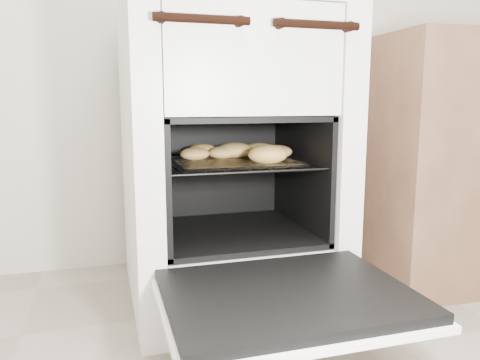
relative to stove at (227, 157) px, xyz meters
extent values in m
cube|color=white|center=(0.00, 0.01, 0.01)|extent=(0.63, 0.67, 0.97)
cylinder|color=black|center=(-0.15, -0.34, 0.37)|extent=(0.23, 0.02, 0.02)
cylinder|color=black|center=(0.15, -0.34, 0.37)|extent=(0.23, 0.02, 0.02)
cube|color=black|center=(0.00, -0.53, -0.25)|extent=(0.55, 0.42, 0.03)
cube|color=white|center=(0.00, -0.53, -0.27)|extent=(0.57, 0.44, 0.02)
cylinder|color=black|center=(-0.23, -0.07, -0.01)|extent=(0.01, 0.44, 0.01)
cylinder|color=black|center=(0.23, -0.07, -0.01)|extent=(0.01, 0.44, 0.01)
cylinder|color=black|center=(0.00, -0.28, -0.01)|extent=(0.45, 0.01, 0.01)
cylinder|color=black|center=(0.00, 0.14, -0.01)|extent=(0.45, 0.01, 0.01)
cylinder|color=black|center=(-0.19, -0.07, -0.01)|extent=(0.01, 0.42, 0.01)
cylinder|color=black|center=(-0.13, -0.07, -0.01)|extent=(0.01, 0.42, 0.01)
cylinder|color=black|center=(-0.06, -0.07, -0.01)|extent=(0.01, 0.42, 0.01)
cylinder|color=black|center=(0.00, -0.07, -0.01)|extent=(0.01, 0.42, 0.01)
cylinder|color=black|center=(0.06, -0.07, -0.01)|extent=(0.01, 0.42, 0.01)
cylinder|color=black|center=(0.13, -0.07, -0.01)|extent=(0.01, 0.42, 0.01)
cylinder|color=black|center=(0.19, -0.07, -0.01)|extent=(0.01, 0.42, 0.01)
cube|color=white|center=(0.00, -0.09, 0.00)|extent=(0.36, 0.32, 0.01)
ellipsoid|color=tan|center=(-0.12, -0.06, 0.02)|extent=(0.12, 0.12, 0.04)
ellipsoid|color=tan|center=(-0.03, -0.05, 0.02)|extent=(0.12, 0.12, 0.04)
ellipsoid|color=tan|center=(0.14, -0.09, 0.02)|extent=(0.11, 0.11, 0.04)
ellipsoid|color=tan|center=(0.11, -0.01, 0.02)|extent=(0.13, 0.13, 0.04)
ellipsoid|color=tan|center=(0.07, -0.20, 0.03)|extent=(0.16, 0.16, 0.05)
ellipsoid|color=tan|center=(0.02, -0.04, 0.02)|extent=(0.16, 0.16, 0.05)
ellipsoid|color=tan|center=(-0.08, 0.02, 0.02)|extent=(0.12, 0.12, 0.04)
cube|color=brown|center=(0.96, -0.01, -0.04)|extent=(0.89, 0.62, 0.87)
camera|label=1|loc=(-0.39, -1.46, 0.18)|focal=35.00mm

